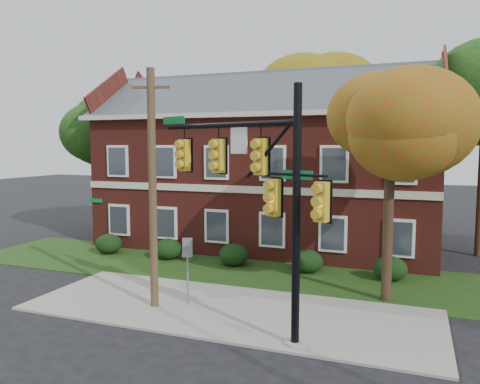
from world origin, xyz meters
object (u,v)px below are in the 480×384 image
(tree_far_rear, at_px, (319,100))
(sign_post, at_px, (188,260))
(hedge_far_right, at_px, (390,269))
(apartment_building, at_px, (267,157))
(utility_pole, at_px, (153,189))
(tree_near_right, at_px, (398,115))
(hedge_right, at_px, (307,261))
(hedge_far_left, at_px, (109,244))
(tree_left_rear, at_px, (110,128))
(hedge_center, at_px, (234,255))
(hedge_left, at_px, (168,249))
(traffic_signal, at_px, (259,184))

(tree_far_rear, xyz_separation_m, sign_post, (-0.84, -18.79, -7.19))
(hedge_far_right, bearing_deg, apartment_building, 143.11)
(utility_pole, height_order, sign_post, utility_pole)
(tree_near_right, bearing_deg, tree_far_rear, 110.27)
(tree_near_right, bearing_deg, hedge_right, 142.72)
(hedge_far_left, bearing_deg, tree_left_rear, 123.42)
(hedge_far_left, bearing_deg, hedge_far_right, 0.00)
(hedge_far_left, xyz_separation_m, hedge_right, (10.50, 0.00, 0.00))
(hedge_center, distance_m, hedge_right, 3.50)
(hedge_right, distance_m, hedge_far_right, 3.50)
(apartment_building, xyz_separation_m, utility_pole, (-0.50, -11.53, -0.83))
(hedge_right, relative_size, utility_pole, 0.17)
(hedge_far_left, height_order, hedge_left, same)
(apartment_building, height_order, tree_far_rear, tree_far_rear)
(hedge_far_left, distance_m, sign_post, 9.49)
(tree_far_rear, distance_m, utility_pole, 20.02)
(sign_post, bearing_deg, tree_far_rear, 64.01)
(hedge_far_left, height_order, sign_post, sign_post)
(hedge_far_right, bearing_deg, hedge_center, 180.00)
(tree_far_rear, bearing_deg, apartment_building, -99.71)
(hedge_far_right, distance_m, tree_near_right, 6.77)
(tree_far_rear, distance_m, sign_post, 20.14)
(hedge_center, bearing_deg, tree_far_rear, 84.15)
(hedge_right, relative_size, tree_left_rear, 0.16)
(apartment_building, relative_size, tree_far_rear, 1.63)
(tree_left_rear, bearing_deg, hedge_far_left, -56.58)
(tree_left_rear, bearing_deg, hedge_center, -23.04)
(hedge_far_right, distance_m, tree_far_rear, 16.51)
(apartment_building, relative_size, hedge_center, 13.43)
(hedge_center, height_order, hedge_far_right, same)
(tree_far_rear, height_order, sign_post, tree_far_rear)
(hedge_far_left, height_order, tree_near_right, tree_near_right)
(hedge_left, distance_m, hedge_far_right, 10.50)
(tree_far_rear, relative_size, utility_pole, 1.40)
(tree_near_right, relative_size, tree_far_rear, 0.74)
(hedge_far_left, xyz_separation_m, hedge_center, (7.00, 0.00, 0.00))
(tree_left_rear, height_order, utility_pole, tree_left_rear)
(hedge_center, bearing_deg, hedge_far_right, 0.00)
(hedge_left, relative_size, tree_far_rear, 0.12)
(hedge_right, bearing_deg, hedge_far_right, 0.00)
(tree_left_rear, bearing_deg, apartment_building, 6.54)
(tree_far_rear, distance_m, traffic_signal, 20.91)
(traffic_signal, bearing_deg, tree_near_right, 71.13)
(hedge_far_left, xyz_separation_m, traffic_signal, (10.62, -7.23, 4.00))
(hedge_right, bearing_deg, tree_near_right, -37.28)
(hedge_left, relative_size, tree_left_rear, 0.16)
(hedge_far_left, bearing_deg, hedge_left, 0.00)
(apartment_building, bearing_deg, tree_left_rear, -173.46)
(hedge_left, height_order, traffic_signal, traffic_signal)
(traffic_signal, height_order, utility_pole, utility_pole)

